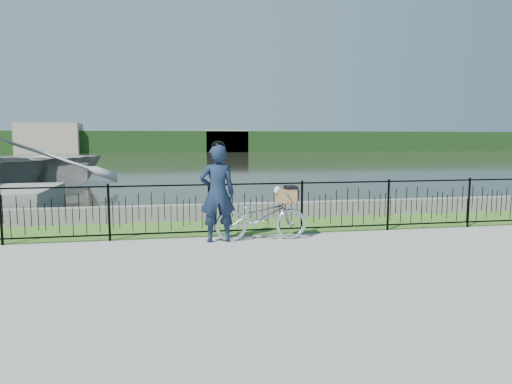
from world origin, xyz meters
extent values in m
plane|color=gray|center=(0.00, 0.00, 0.00)|extent=(120.00, 120.00, 0.00)
cube|color=#417223|center=(0.00, 2.60, 0.00)|extent=(60.00, 2.00, 0.01)
plane|color=#27291E|center=(0.00, 33.00, 0.00)|extent=(120.00, 120.00, 0.00)
cube|color=slate|center=(0.00, 3.60, 0.20)|extent=(60.00, 0.30, 0.40)
cube|color=#1E3F18|center=(0.00, 60.00, 1.50)|extent=(120.00, 6.00, 3.00)
cube|color=#B3A690|center=(-18.00, 58.00, 2.00)|extent=(8.00, 4.00, 4.00)
cube|color=#B3A690|center=(6.00, 58.50, 1.60)|extent=(6.00, 3.00, 3.20)
imported|color=silver|center=(0.02, 1.14, 0.49)|extent=(1.86, 0.65, 0.98)
cube|color=black|center=(0.53, 1.14, 0.75)|extent=(0.38, 0.18, 0.02)
cube|color=olive|center=(0.53, 1.14, 0.76)|extent=(0.41, 0.31, 0.01)
cube|color=olive|center=(0.53, 1.29, 0.89)|extent=(0.41, 0.02, 0.28)
cube|color=olive|center=(0.53, 0.99, 0.89)|extent=(0.41, 0.01, 0.28)
cube|color=olive|center=(0.73, 1.14, 0.89)|extent=(0.01, 0.31, 0.28)
cube|color=olive|center=(0.34, 1.14, 0.89)|extent=(0.02, 0.31, 0.28)
cube|color=black|center=(0.62, 1.14, 1.06)|extent=(0.22, 0.32, 0.06)
cube|color=black|center=(0.75, 1.14, 0.92)|extent=(0.02, 0.32, 0.22)
ellipsoid|color=silver|center=(0.51, 1.14, 0.88)|extent=(0.31, 0.22, 0.20)
sphere|color=silver|center=(0.35, 1.12, 1.01)|extent=(0.15, 0.15, 0.15)
sphere|color=silver|center=(0.30, 1.10, 0.98)|extent=(0.07, 0.07, 0.07)
sphere|color=black|center=(0.28, 1.09, 0.98)|extent=(0.02, 0.02, 0.02)
cone|color=brown|center=(0.35, 1.18, 1.07)|extent=(0.06, 0.08, 0.08)
cone|color=brown|center=(0.37, 1.08, 1.07)|extent=(0.06, 0.08, 0.08)
imported|color=#142138|center=(-0.86, 1.16, 0.97)|extent=(0.72, 0.49, 1.93)
ellipsoid|color=black|center=(-0.86, 1.16, 1.91)|extent=(0.26, 0.29, 0.18)
camera|label=1|loc=(-1.72, -7.78, 2.07)|focal=32.00mm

